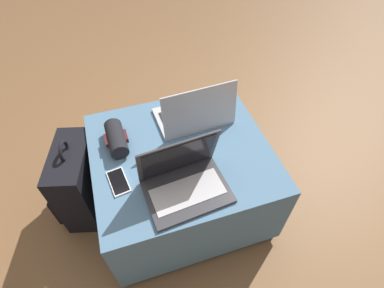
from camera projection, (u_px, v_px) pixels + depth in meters
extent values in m
plane|color=brown|center=(183.00, 202.00, 1.74)|extent=(14.00, 14.00, 0.00)
cube|color=#2A3D4E|center=(183.00, 199.00, 1.72)|extent=(0.79, 0.72, 0.05)
cube|color=slate|center=(182.00, 176.00, 1.55)|extent=(0.82, 0.75, 0.42)
cube|color=#333338|center=(187.00, 192.00, 1.23)|extent=(0.36, 0.27, 0.02)
cube|color=#B2B2B7|center=(188.00, 192.00, 1.22)|extent=(0.31, 0.16, 0.00)
cube|color=#333338|center=(178.00, 157.00, 1.19)|extent=(0.34, 0.09, 0.24)
cube|color=black|center=(179.00, 158.00, 1.19)|extent=(0.30, 0.08, 0.21)
cube|color=#B7B7BC|center=(192.00, 116.00, 1.53)|extent=(0.37, 0.25, 0.02)
cube|color=#232328|center=(192.00, 113.00, 1.52)|extent=(0.33, 0.14, 0.00)
cube|color=#B7B7BC|center=(200.00, 111.00, 1.37)|extent=(0.36, 0.05, 0.23)
cube|color=#1E4799|center=(200.00, 110.00, 1.38)|extent=(0.32, 0.04, 0.21)
cube|color=white|center=(119.00, 182.00, 1.27)|extent=(0.09, 0.15, 0.01)
cube|color=black|center=(118.00, 181.00, 1.27)|extent=(0.08, 0.13, 0.00)
cube|color=black|center=(80.00, 182.00, 1.56)|extent=(0.25, 0.38, 0.46)
cube|color=black|center=(66.00, 192.00, 1.63)|extent=(0.13, 0.29, 0.21)
torus|color=black|center=(64.00, 151.00, 1.37)|extent=(0.04, 0.10, 0.10)
cylinder|color=black|center=(116.00, 138.00, 1.38)|extent=(0.09, 0.19, 0.08)
cube|color=#441B20|center=(116.00, 138.00, 1.38)|extent=(0.11, 0.07, 0.02)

